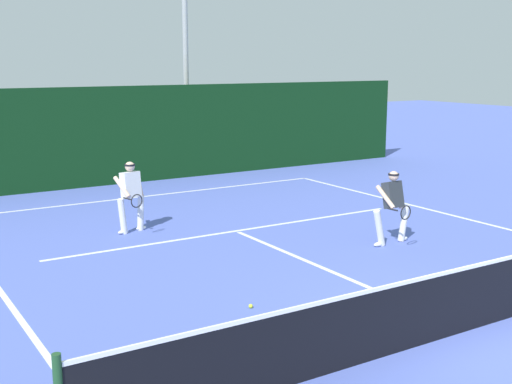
{
  "coord_description": "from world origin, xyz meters",
  "views": [
    {
      "loc": [
        -7.21,
        -5.87,
        3.73
      ],
      "look_at": [
        0.08,
        5.81,
        1.0
      ],
      "focal_mm": 46.62,
      "sensor_mm": 36.0,
      "label": 1
    }
  ],
  "objects_px": {
    "player_far": "(131,194)",
    "light_pole": "(185,48)",
    "tennis_ball": "(251,306)",
    "player_near": "(393,204)"
  },
  "relations": [
    {
      "from": "player_far",
      "to": "light_pole",
      "type": "xyz_separation_m",
      "value": [
        4.86,
        7.11,
        3.27
      ]
    },
    {
      "from": "player_near",
      "to": "tennis_ball",
      "type": "relative_size",
      "value": 23.19
    },
    {
      "from": "player_far",
      "to": "light_pole",
      "type": "distance_m",
      "value": 9.21
    },
    {
      "from": "light_pole",
      "to": "player_far",
      "type": "bearing_deg",
      "value": -124.39
    },
    {
      "from": "player_near",
      "to": "tennis_ball",
      "type": "height_order",
      "value": "player_near"
    },
    {
      "from": "player_far",
      "to": "light_pole",
      "type": "bearing_deg",
      "value": -138.51
    },
    {
      "from": "tennis_ball",
      "to": "light_pole",
      "type": "relative_size",
      "value": 0.01
    },
    {
      "from": "player_near",
      "to": "light_pole",
      "type": "distance_m",
      "value": 11.36
    },
    {
      "from": "player_far",
      "to": "tennis_ball",
      "type": "bearing_deg",
      "value": 73.92
    },
    {
      "from": "player_near",
      "to": "player_far",
      "type": "height_order",
      "value": "player_far"
    }
  ]
}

